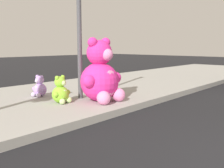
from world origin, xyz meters
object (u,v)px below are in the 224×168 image
at_px(plush_pink_large, 101,76).
at_px(sign_pole, 79,27).
at_px(plush_lavender, 39,88).
at_px(plush_lime, 61,92).
at_px(plush_red, 108,87).

bearing_deg(plush_pink_large, sign_pole, 100.06).
xyz_separation_m(sign_pole, plush_lavender, (-0.54, 0.94, -1.48)).
distance_m(plush_pink_large, plush_lavender, 1.70).
distance_m(plush_lavender, plush_lime, 1.01).
relative_size(plush_red, plush_lime, 0.84).
distance_m(sign_pole, plush_pink_large, 1.27).
xyz_separation_m(plush_pink_large, plush_red, (0.66, 0.40, -0.37)).
bearing_deg(plush_pink_large, plush_lavender, 112.79).
xyz_separation_m(sign_pole, plush_red, (0.76, -0.19, -1.49)).
bearing_deg(plush_lavender, plush_lime, -95.26).
bearing_deg(sign_pole, plush_red, -14.11).
bearing_deg(plush_lime, plush_lavender, 84.74).
bearing_deg(sign_pole, plush_lavender, 119.81).
bearing_deg(plush_pink_large, plush_lime, 144.54).
xyz_separation_m(plush_pink_large, plush_lavender, (-0.64, 1.53, -0.36)).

